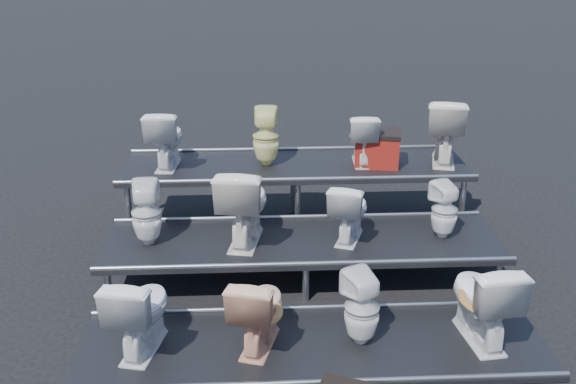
{
  "coord_description": "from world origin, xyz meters",
  "views": [
    {
      "loc": [
        -0.47,
        -6.15,
        3.48
      ],
      "look_at": [
        -0.15,
        0.1,
        0.97
      ],
      "focal_mm": 40.0,
      "sensor_mm": 36.0,
      "label": 1
    }
  ],
  "objects_px": {
    "toilet_3": "(482,299)",
    "red_crate": "(377,150)",
    "toilet_10": "(362,138)",
    "toilet_4": "(146,213)",
    "toilet_8": "(166,138)",
    "toilet_9": "(266,137)",
    "toilet_0": "(140,311)",
    "toilet_7": "(444,210)",
    "toilet_5": "(244,204)",
    "toilet_2": "(362,308)",
    "toilet_6": "(349,211)",
    "toilet_1": "(259,309)",
    "toilet_11": "(445,130)"
  },
  "relations": [
    {
      "from": "toilet_5",
      "to": "toilet_11",
      "type": "distance_m",
      "value": 2.8
    },
    {
      "from": "toilet_8",
      "to": "toilet_2",
      "type": "bearing_deg",
      "value": 131.98
    },
    {
      "from": "toilet_0",
      "to": "toilet_3",
      "type": "bearing_deg",
      "value": -167.56
    },
    {
      "from": "red_crate",
      "to": "toilet_5",
      "type": "bearing_deg",
      "value": -131.26
    },
    {
      "from": "toilet_2",
      "to": "toilet_6",
      "type": "distance_m",
      "value": 1.35
    },
    {
      "from": "toilet_3",
      "to": "red_crate",
      "type": "relative_size",
      "value": 1.57
    },
    {
      "from": "toilet_4",
      "to": "toilet_9",
      "type": "bearing_deg",
      "value": -138.58
    },
    {
      "from": "toilet_2",
      "to": "toilet_9",
      "type": "height_order",
      "value": "toilet_9"
    },
    {
      "from": "toilet_6",
      "to": "toilet_10",
      "type": "relative_size",
      "value": 1.02
    },
    {
      "from": "toilet_0",
      "to": "red_crate",
      "type": "distance_m",
      "value": 3.61
    },
    {
      "from": "toilet_0",
      "to": "red_crate",
      "type": "height_order",
      "value": "red_crate"
    },
    {
      "from": "toilet_0",
      "to": "toilet_9",
      "type": "bearing_deg",
      "value": -101.49
    },
    {
      "from": "toilet_7",
      "to": "toilet_10",
      "type": "relative_size",
      "value": 0.97
    },
    {
      "from": "toilet_0",
      "to": "red_crate",
      "type": "bearing_deg",
      "value": -122.33
    },
    {
      "from": "toilet_11",
      "to": "toilet_4",
      "type": "bearing_deg",
      "value": 34.94
    },
    {
      "from": "toilet_0",
      "to": "toilet_10",
      "type": "relative_size",
      "value": 1.2
    },
    {
      "from": "toilet_8",
      "to": "toilet_10",
      "type": "distance_m",
      "value": 2.38
    },
    {
      "from": "toilet_5",
      "to": "toilet_11",
      "type": "xyz_separation_m",
      "value": [
        2.45,
        1.3,
        0.38
      ]
    },
    {
      "from": "toilet_5",
      "to": "toilet_8",
      "type": "relative_size",
      "value": 1.2
    },
    {
      "from": "toilet_7",
      "to": "toilet_2",
      "type": "bearing_deg",
      "value": 29.26
    },
    {
      "from": "toilet_9",
      "to": "toilet_0",
      "type": "bearing_deg",
      "value": 69.46
    },
    {
      "from": "toilet_2",
      "to": "toilet_4",
      "type": "xyz_separation_m",
      "value": [
        -2.06,
        1.3,
        0.39
      ]
    },
    {
      "from": "toilet_1",
      "to": "toilet_5",
      "type": "height_order",
      "value": "toilet_5"
    },
    {
      "from": "toilet_9",
      "to": "toilet_11",
      "type": "height_order",
      "value": "toilet_11"
    },
    {
      "from": "toilet_3",
      "to": "toilet_7",
      "type": "xyz_separation_m",
      "value": [
        -0.0,
        1.3,
        0.3
      ]
    },
    {
      "from": "toilet_11",
      "to": "toilet_0",
      "type": "bearing_deg",
      "value": 52.2
    },
    {
      "from": "toilet_5",
      "to": "red_crate",
      "type": "bearing_deg",
      "value": -132.4
    },
    {
      "from": "toilet_0",
      "to": "toilet_11",
      "type": "xyz_separation_m",
      "value": [
        3.35,
        2.6,
        0.82
      ]
    },
    {
      "from": "toilet_8",
      "to": "toilet_9",
      "type": "relative_size",
      "value": 1.0
    },
    {
      "from": "toilet_10",
      "to": "toilet_4",
      "type": "bearing_deg",
      "value": 30.88
    },
    {
      "from": "toilet_0",
      "to": "toilet_4",
      "type": "distance_m",
      "value": 1.35
    },
    {
      "from": "toilet_7",
      "to": "red_crate",
      "type": "distance_m",
      "value": 1.36
    },
    {
      "from": "toilet_9",
      "to": "toilet_11",
      "type": "distance_m",
      "value": 2.2
    },
    {
      "from": "toilet_3",
      "to": "toilet_2",
      "type": "bearing_deg",
      "value": -6.31
    },
    {
      "from": "toilet_2",
      "to": "toilet_11",
      "type": "relative_size",
      "value": 0.86
    },
    {
      "from": "toilet_3",
      "to": "toilet_5",
      "type": "bearing_deg",
      "value": -37.75
    },
    {
      "from": "toilet_1",
      "to": "red_crate",
      "type": "xyz_separation_m",
      "value": [
        1.48,
        2.53,
        0.62
      ]
    },
    {
      "from": "toilet_1",
      "to": "toilet_7",
      "type": "distance_m",
      "value": 2.4
    },
    {
      "from": "toilet_11",
      "to": "toilet_3",
      "type": "bearing_deg",
      "value": 97.23
    },
    {
      "from": "toilet_1",
      "to": "toilet_6",
      "type": "height_order",
      "value": "toilet_6"
    },
    {
      "from": "toilet_8",
      "to": "toilet_10",
      "type": "height_order",
      "value": "toilet_8"
    },
    {
      "from": "toilet_1",
      "to": "red_crate",
      "type": "height_order",
      "value": "red_crate"
    },
    {
      "from": "toilet_2",
      "to": "toilet_10",
      "type": "relative_size",
      "value": 1.1
    },
    {
      "from": "toilet_3",
      "to": "toilet_7",
      "type": "height_order",
      "value": "toilet_7"
    },
    {
      "from": "toilet_0",
      "to": "toilet_1",
      "type": "xyz_separation_m",
      "value": [
        1.03,
        0.0,
        -0.02
      ]
    },
    {
      "from": "toilet_4",
      "to": "toilet_9",
      "type": "xyz_separation_m",
      "value": [
        1.27,
        1.3,
        0.41
      ]
    },
    {
      "from": "toilet_9",
      "to": "toilet_8",
      "type": "bearing_deg",
      "value": 3.39
    },
    {
      "from": "toilet_1",
      "to": "toilet_8",
      "type": "bearing_deg",
      "value": -50.65
    },
    {
      "from": "toilet_4",
      "to": "toilet_7",
      "type": "relative_size",
      "value": 1.11
    },
    {
      "from": "toilet_10",
      "to": "toilet_0",
      "type": "bearing_deg",
      "value": 51.03
    }
  ]
}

